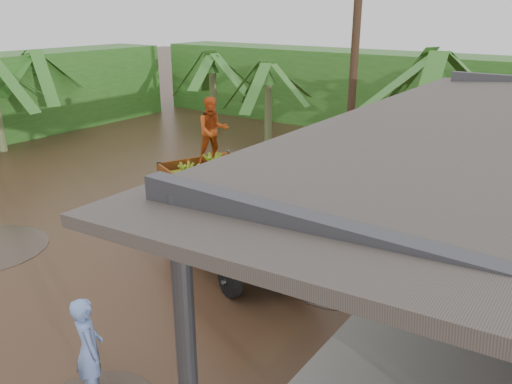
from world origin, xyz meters
TOP-DOWN VIEW (x-y plane):
  - ground at (0.00, 0.00)m, footprint 100.00×100.00m
  - hedge_north at (-2.00, 16.00)m, footprint 22.00×3.00m
  - banana_trailer at (1.67, 1.62)m, footprint 5.76×3.48m
  - man_blue at (2.73, -3.12)m, footprint 0.73×0.62m
  - utility_pole at (1.74, 7.33)m, footprint 1.20×0.24m
  - banana_plants at (-3.80, 6.66)m, footprint 24.88×20.31m

SIDE VIEW (x-z plane):
  - ground at x=0.00m, z-range 0.00..0.00m
  - man_blue at x=2.73m, z-range 0.00..1.69m
  - banana_trailer at x=1.67m, z-range -0.48..3.05m
  - hedge_north at x=-2.00m, z-range 0.00..3.60m
  - banana_plants at x=-3.80m, z-range -0.26..4.08m
  - utility_pole at x=1.74m, z-range 0.06..8.06m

